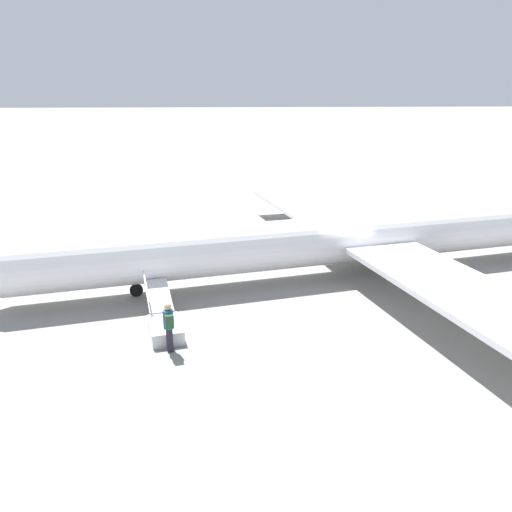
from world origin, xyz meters
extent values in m
plane|color=gray|center=(0.00, 0.00, 0.00)|extent=(600.00, 600.00, 0.00)
cylinder|color=white|center=(0.00, 0.00, 1.73)|extent=(29.12, 7.88, 2.23)
cube|color=white|center=(-2.85, 6.83, 1.56)|extent=(5.89, 12.74, 0.22)
cube|color=white|center=(-0.02, -7.40, 1.56)|extent=(5.89, 12.74, 0.22)
cylinder|color=black|center=(9.32, 1.85, 0.28)|extent=(0.57, 0.24, 0.55)
cylinder|color=#2D2D33|center=(9.32, 1.85, 0.64)|extent=(0.10, 0.10, 0.17)
cylinder|color=black|center=(-3.06, 0.42, 0.28)|extent=(0.57, 0.24, 0.55)
cylinder|color=#2D2D33|center=(-3.06, 0.42, 0.64)|extent=(0.10, 0.10, 0.17)
cylinder|color=black|center=(-2.67, -1.55, 0.28)|extent=(0.57, 0.24, 0.55)
cylinder|color=#2D2D33|center=(-2.67, -1.55, 0.64)|extent=(0.10, 0.10, 0.17)
cube|color=silver|center=(7.81, 5.69, 0.25)|extent=(1.43, 1.98, 0.50)
cube|color=silver|center=(8.20, 3.73, 0.75)|extent=(1.32, 2.36, 0.62)
cube|color=silver|center=(8.64, 3.82, 1.25)|extent=(0.49, 2.18, 0.56)
cube|color=#23232D|center=(7.59, 6.80, 0.42)|extent=(0.25, 0.31, 0.85)
cylinder|color=#265972|center=(7.59, 6.80, 1.18)|extent=(0.36, 0.36, 0.65)
sphere|color=tan|center=(7.59, 6.80, 1.62)|extent=(0.24, 0.24, 0.24)
cube|color=#23472D|center=(7.54, 7.06, 1.21)|extent=(0.31, 0.23, 0.44)
camera|label=1|loc=(6.18, 22.02, 8.28)|focal=35.00mm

